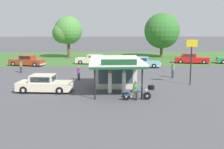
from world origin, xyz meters
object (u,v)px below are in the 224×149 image
(parked_car_back_row_right, at_px, (191,59))
(roadside_pole_sign, at_px, (191,54))
(gas_pump_offside, at_px, (124,83))
(featured_classic_sedan, at_px, (44,84))
(spare_tire_stack, at_px, (151,87))
(motorcycle_with_rider, at_px, (136,92))
(parked_car_back_row_centre_right, at_px, (93,60))
(bystander_leaning_by_kiosk, at_px, (79,73))
(bystander_admiring_sedan, at_px, (21,66))
(parked_car_back_row_centre, at_px, (27,61))
(gas_pump_nearside, at_px, (110,83))
(parked_car_back_row_left, at_px, (142,62))
(bystander_strolling_foreground, at_px, (173,70))

(parked_car_back_row_right, bearing_deg, roadside_pole_sign, -108.74)
(gas_pump_offside, xyz_separation_m, featured_classic_sedan, (-7.04, 1.02, -0.25))
(roadside_pole_sign, xyz_separation_m, spare_tire_stack, (-4.28, -1.85, -2.91))
(motorcycle_with_rider, xyz_separation_m, parked_car_back_row_centre_right, (-3.82, 22.27, 0.02))
(motorcycle_with_rider, distance_m, spare_tire_stack, 4.26)
(bystander_leaning_by_kiosk, relative_size, roadside_pole_sign, 0.33)
(parked_car_back_row_centre_right, bearing_deg, motorcycle_with_rider, -80.27)
(bystander_leaning_by_kiosk, relative_size, bystander_admiring_sedan, 0.95)
(parked_car_back_row_centre, relative_size, bystander_leaning_by_kiosk, 3.74)
(featured_classic_sedan, relative_size, parked_car_back_row_centre_right, 0.90)
(bystander_admiring_sedan, distance_m, spare_tire_stack, 17.92)
(gas_pump_nearside, relative_size, motorcycle_with_rider, 0.91)
(parked_car_back_row_left, xyz_separation_m, spare_tire_stack, (-1.33, -14.54, -0.50))
(gas_pump_nearside, relative_size, parked_car_back_row_centre, 0.37)
(featured_classic_sedan, relative_size, bystander_leaning_by_kiosk, 3.35)
(parked_car_back_row_right, relative_size, roadside_pole_sign, 1.27)
(parked_car_back_row_right, xyz_separation_m, bystander_leaning_by_kiosk, (-17.04, -13.71, 0.07))
(gas_pump_offside, distance_m, featured_classic_sedan, 7.11)
(gas_pump_nearside, relative_size, bystander_admiring_sedan, 1.32)
(parked_car_back_row_left, distance_m, parked_car_back_row_right, 9.60)
(parked_car_back_row_centre, relative_size, bystander_strolling_foreground, 3.24)
(featured_classic_sedan, xyz_separation_m, bystander_strolling_foreground, (13.31, 6.35, 0.22))
(gas_pump_nearside, xyz_separation_m, spare_tire_stack, (3.90, 1.52, -0.79))
(motorcycle_with_rider, xyz_separation_m, parked_car_back_row_centre, (-13.71, 20.76, 0.05))
(gas_pump_nearside, bearing_deg, bystander_strolling_foreground, 44.57)
(gas_pump_nearside, distance_m, featured_classic_sedan, 5.93)
(gas_pump_nearside, relative_size, spare_tire_stack, 3.51)
(spare_tire_stack, bearing_deg, motorcycle_with_rider, -116.96)
(featured_classic_sedan, xyz_separation_m, parked_car_back_row_right, (19.72, 19.18, 0.01))
(gas_pump_nearside, relative_size, roadside_pole_sign, 0.47)
(motorcycle_with_rider, bearing_deg, bystander_leaning_by_kiosk, 120.42)
(motorcycle_with_rider, height_order, parked_car_back_row_centre_right, motorcycle_with_rider)
(bystander_strolling_foreground, relative_size, spare_tire_stack, 2.90)
(parked_car_back_row_centre_right, xyz_separation_m, bystander_strolling_foreground, (9.32, -12.64, 0.25))
(parked_car_back_row_right, distance_m, roadside_pole_sign, 17.94)
(roadside_pole_sign, bearing_deg, spare_tire_stack, -156.63)
(featured_classic_sedan, distance_m, bystander_strolling_foreground, 14.75)
(motorcycle_with_rider, bearing_deg, bystander_admiring_sedan, 132.36)
(gas_pump_offside, xyz_separation_m, parked_car_back_row_right, (12.68, 20.20, -0.24))
(parked_car_back_row_centre, distance_m, parked_car_back_row_right, 25.68)
(roadside_pole_sign, bearing_deg, parked_car_back_row_right, 71.26)
(bystander_leaning_by_kiosk, xyz_separation_m, spare_tire_stack, (7.05, -4.97, -0.60))
(gas_pump_offside, relative_size, spare_tire_stack, 3.44)
(gas_pump_nearside, relative_size, featured_classic_sedan, 0.42)
(gas_pump_offside, distance_m, bystander_admiring_sedan, 16.79)
(parked_car_back_row_left, distance_m, bystander_leaning_by_kiosk, 12.73)
(gas_pump_nearside, distance_m, spare_tire_stack, 4.26)
(gas_pump_nearside, bearing_deg, featured_classic_sedan, 170.05)
(gas_pump_nearside, relative_size, bystander_strolling_foreground, 1.21)
(bystander_admiring_sedan, xyz_separation_m, roadside_pole_sign, (18.97, -8.38, 2.25))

